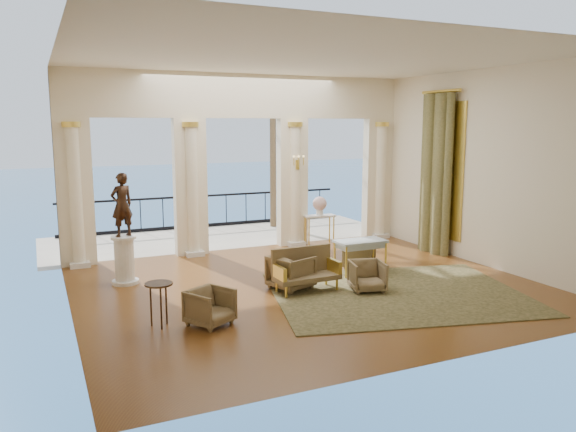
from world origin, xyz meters
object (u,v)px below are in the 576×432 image
armchair_a (210,305)px  side_table (159,289)px  armchair_b (367,275)px  armchair_d (291,270)px  statue (122,205)px  pedestal (125,261)px  armchair_c (359,254)px  console_table (320,220)px  game_table (360,244)px  settee (305,270)px

armchair_a → side_table: size_ratio=0.90×
armchair_b → armchair_d: 1.50m
statue → pedestal: bearing=-21.9°
statue → armchair_c: bearing=147.6°
armchair_b → armchair_d: size_ratio=0.87×
armchair_c → armchair_d: size_ratio=0.89×
armchair_a → console_table: console_table is taller
armchair_b → game_table: (0.56, 1.17, 0.34)m
armchair_a → armchair_b: armchair_b is taller
statue → armchair_b: bearing=127.5°
armchair_b → armchair_c: (0.78, 1.59, 0.01)m
armchair_d → side_table: (-2.83, -1.04, 0.24)m
pedestal → console_table: (5.43, 1.75, 0.19)m
pedestal → armchair_a: bearing=-73.5°
side_table → armchair_d: bearing=20.2°
settee → armchair_a: bearing=-156.2°
side_table → armchair_a: bearing=-18.5°
settee → pedestal: pedestal is taller
armchair_d → statue: size_ratio=0.59×
pedestal → console_table: 5.71m
armchair_a → game_table: bearing=-6.2°
statue → side_table: size_ratio=1.77×
console_table → armchair_a: bearing=-127.9°
pedestal → armchair_b: bearing=-30.5°
console_table → pedestal: bearing=-156.8°
statue → console_table: size_ratio=1.48×
armchair_d → pedestal: (-2.96, 1.76, 0.10)m
armchair_a → armchair_c: size_ratio=0.97×
console_table → side_table: size_ratio=1.20×
side_table → pedestal: bearing=92.7°
armchair_a → armchair_c: bearing=-2.7°
settee → side_table: size_ratio=1.79×
armchair_a → side_table: (-0.77, 0.26, 0.30)m
armchair_b → armchair_c: size_ratio=0.98×
armchair_a → console_table: size_ratio=0.75×
armchair_c → statue: (-5.04, 0.93, 1.31)m
settee → console_table: size_ratio=1.49×
armchair_a → side_table: bearing=131.6°
settee → console_table: 4.37m
armchair_c → settee: size_ratio=0.52×
pedestal → settee: bearing=-32.0°
armchair_b → console_table: bearing=89.7°
armchair_b → pedestal: size_ratio=0.67×
game_table → statue: (-4.82, 1.34, 0.97)m
armchair_c → console_table: bearing=-146.2°
settee → pedestal: 3.73m
armchair_d → console_table: (2.47, 3.51, 0.29)m
settee → game_table: settee is taller
armchair_a → pedestal: size_ratio=0.66×
game_table → side_table: game_table is taller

